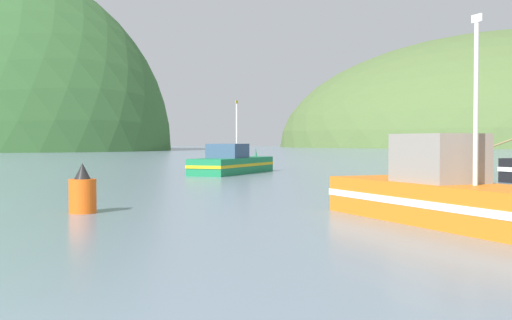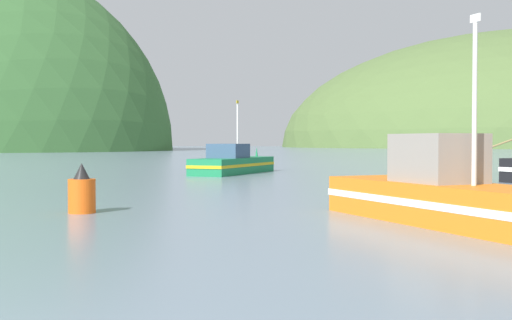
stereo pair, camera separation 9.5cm
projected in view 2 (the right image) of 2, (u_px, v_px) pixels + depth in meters
The scene contains 3 objects.
fishing_boat_green at pixel (233, 163), 45.57m from camera, with size 5.71×9.69×5.12m.
fishing_boat_orange at pixel (451, 196), 17.57m from camera, with size 5.98×9.49×5.47m.
channel_buoy at pixel (82, 192), 20.43m from camera, with size 0.85×0.85×1.56m.
Camera 2 is at (4.07, -4.92, 2.24)m, focal length 46.02 mm.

